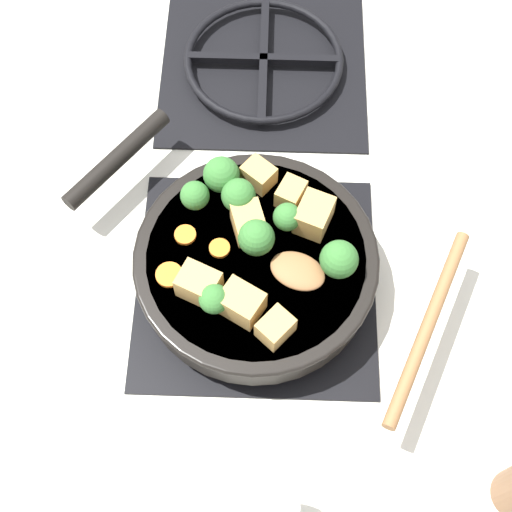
# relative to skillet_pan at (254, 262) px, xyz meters

# --- Properties ---
(ground_plane) EXTENTS (2.40, 2.40, 0.00)m
(ground_plane) POSITION_rel_skillet_pan_xyz_m (0.00, -0.00, -0.05)
(ground_plane) COLOR silver
(front_burner_grate) EXTENTS (0.31, 0.31, 0.03)m
(front_burner_grate) POSITION_rel_skillet_pan_xyz_m (0.00, -0.00, -0.04)
(front_burner_grate) COLOR black
(front_burner_grate) RESTS_ON ground_plane
(rear_burner_grate) EXTENTS (0.31, 0.31, 0.03)m
(rear_burner_grate) POSITION_rel_skillet_pan_xyz_m (0.00, 0.36, -0.04)
(rear_burner_grate) COLOR black
(rear_burner_grate) RESTS_ON ground_plane
(skillet_pan) EXTENTS (0.40, 0.37, 0.05)m
(skillet_pan) POSITION_rel_skillet_pan_xyz_m (0.00, 0.00, 0.00)
(skillet_pan) COLOR black
(skillet_pan) RESTS_ON front_burner_grate
(wooden_spoon) EXTENTS (0.25, 0.24, 0.02)m
(wooden_spoon) POSITION_rel_skillet_pan_xyz_m (0.14, -0.06, 0.03)
(wooden_spoon) COLOR olive
(wooden_spoon) RESTS_ON skillet_pan
(tofu_cube_center_large) EXTENTS (0.06, 0.05, 0.04)m
(tofu_cube_center_large) POSITION_rel_skillet_pan_xyz_m (-0.06, -0.05, 0.04)
(tofu_cube_center_large) COLOR tan
(tofu_cube_center_large) RESTS_ON skillet_pan
(tofu_cube_near_handle) EXTENTS (0.05, 0.05, 0.03)m
(tofu_cube_near_handle) POSITION_rel_skillet_pan_xyz_m (0.03, -0.10, 0.04)
(tofu_cube_near_handle) COLOR tan
(tofu_cube_near_handle) RESTS_ON skillet_pan
(tofu_cube_east_chunk) EXTENTS (0.05, 0.05, 0.04)m
(tofu_cube_east_chunk) POSITION_rel_skillet_pan_xyz_m (-0.01, 0.03, 0.04)
(tofu_cube_east_chunk) COLOR tan
(tofu_cube_east_chunk) RESTS_ON skillet_pan
(tofu_cube_west_chunk) EXTENTS (0.05, 0.06, 0.04)m
(tofu_cube_west_chunk) POSITION_rel_skillet_pan_xyz_m (0.07, 0.05, 0.04)
(tofu_cube_west_chunk) COLOR tan
(tofu_cube_west_chunk) RESTS_ON skillet_pan
(tofu_cube_back_piece) EXTENTS (0.04, 0.05, 0.03)m
(tofu_cube_back_piece) POSITION_rel_skillet_pan_xyz_m (0.04, 0.08, 0.04)
(tofu_cube_back_piece) COLOR tan
(tofu_cube_back_piece) RESTS_ON skillet_pan
(tofu_cube_front_piece) EXTENTS (0.05, 0.05, 0.03)m
(tofu_cube_front_piece) POSITION_rel_skillet_pan_xyz_m (0.01, 0.10, 0.04)
(tofu_cube_front_piece) COLOR tan
(tofu_cube_front_piece) RESTS_ON skillet_pan
(tofu_cube_mid_small) EXTENTS (0.06, 0.06, 0.04)m
(tofu_cube_mid_small) POSITION_rel_skillet_pan_xyz_m (-0.01, -0.07, 0.04)
(tofu_cube_mid_small) COLOR tan
(tofu_cube_mid_small) RESTS_ON skillet_pan
(broccoli_floret_near_spoon) EXTENTS (0.04, 0.04, 0.04)m
(broccoli_floret_near_spoon) POSITION_rel_skillet_pan_xyz_m (-0.07, 0.07, 0.05)
(broccoli_floret_near_spoon) COLOR #709956
(broccoli_floret_near_spoon) RESTS_ON skillet_pan
(broccoli_floret_center_top) EXTENTS (0.04, 0.04, 0.04)m
(broccoli_floret_center_top) POSITION_rel_skillet_pan_xyz_m (-0.04, -0.07, 0.05)
(broccoli_floret_center_top) COLOR #709956
(broccoli_floret_center_top) RESTS_ON skillet_pan
(broccoli_floret_east_rim) EXTENTS (0.05, 0.05, 0.05)m
(broccoli_floret_east_rim) POSITION_rel_skillet_pan_xyz_m (0.10, -0.02, 0.05)
(broccoli_floret_east_rim) COLOR #709956
(broccoli_floret_east_rim) RESTS_ON skillet_pan
(broccoli_floret_west_rim) EXTENTS (0.04, 0.04, 0.05)m
(broccoli_floret_west_rim) POSITION_rel_skillet_pan_xyz_m (-0.02, 0.07, 0.05)
(broccoli_floret_west_rim) COLOR #709956
(broccoli_floret_west_rim) RESTS_ON skillet_pan
(broccoli_floret_north_edge) EXTENTS (0.03, 0.03, 0.04)m
(broccoli_floret_north_edge) POSITION_rel_skillet_pan_xyz_m (0.04, 0.04, 0.05)
(broccoli_floret_north_edge) COLOR #709956
(broccoli_floret_north_edge) RESTS_ON skillet_pan
(broccoli_floret_south_cluster) EXTENTS (0.04, 0.04, 0.05)m
(broccoli_floret_south_cluster) POSITION_rel_skillet_pan_xyz_m (0.01, 0.01, 0.05)
(broccoli_floret_south_cluster) COLOR #709956
(broccoli_floret_south_cluster) RESTS_ON skillet_pan
(broccoli_floret_mid_floret) EXTENTS (0.05, 0.05, 0.05)m
(broccoli_floret_mid_floret) POSITION_rel_skillet_pan_xyz_m (-0.04, 0.09, 0.05)
(broccoli_floret_mid_floret) COLOR #709956
(broccoli_floret_mid_floret) RESTS_ON skillet_pan
(carrot_slice_orange_thin) EXTENTS (0.03, 0.03, 0.01)m
(carrot_slice_orange_thin) POSITION_rel_skillet_pan_xyz_m (-0.04, 0.01, 0.02)
(carrot_slice_orange_thin) COLOR orange
(carrot_slice_orange_thin) RESTS_ON skillet_pan
(carrot_slice_near_center) EXTENTS (0.03, 0.03, 0.01)m
(carrot_slice_near_center) POSITION_rel_skillet_pan_xyz_m (-0.09, 0.02, 0.02)
(carrot_slice_near_center) COLOR orange
(carrot_slice_near_center) RESTS_ON skillet_pan
(carrot_slice_edge_slice) EXTENTS (0.03, 0.03, 0.01)m
(carrot_slice_edge_slice) POSITION_rel_skillet_pan_xyz_m (-0.10, -0.03, 0.02)
(carrot_slice_edge_slice) COLOR orange
(carrot_slice_edge_slice) RESTS_ON skillet_pan
(salt_shaker) EXTENTS (0.04, 0.04, 0.09)m
(salt_shaker) POSITION_rel_skillet_pan_xyz_m (0.04, -0.29, -0.01)
(salt_shaker) COLOR white
(salt_shaker) RESTS_ON ground_plane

